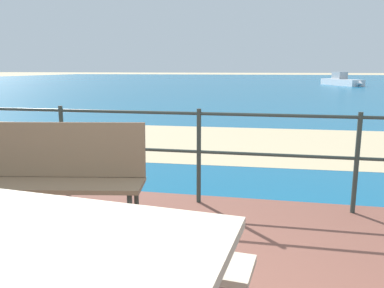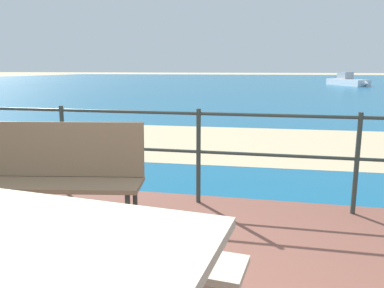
{
  "view_description": "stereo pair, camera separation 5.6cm",
  "coord_description": "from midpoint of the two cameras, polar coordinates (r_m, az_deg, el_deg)",
  "views": [
    {
      "loc": [
        0.66,
        -1.24,
        1.4
      ],
      "look_at": [
        -0.11,
        2.61,
        0.61
      ],
      "focal_mm": 35.74,
      "sensor_mm": 36.0,
      "label": 1
    },
    {
      "loc": [
        0.72,
        -1.23,
        1.4
      ],
      "look_at": [
        -0.11,
        2.61,
        0.61
      ],
      "focal_mm": 35.74,
      "sensor_mm": 36.0,
      "label": 2
    }
  ],
  "objects": [
    {
      "name": "railing_fence",
      "position": [
        3.77,
        0.6,
        0.14
      ],
      "size": [
        5.94,
        0.04,
        0.95
      ],
      "color": "#2D3833",
      "rests_on": "patio_paving"
    },
    {
      "name": "boat_near",
      "position": [
        34.03,
        21.39,
        8.72
      ],
      "size": [
        2.76,
        5.26,
        1.08
      ],
      "rotation": [
        0.0,
        0.0,
        5.08
      ],
      "color": "silver",
      "rests_on": "sea_water"
    },
    {
      "name": "sea_water",
      "position": [
        41.27,
        10.53,
        9.13
      ],
      "size": [
        90.0,
        90.0,
        0.01
      ],
      "primitive_type": "cube",
      "color": "#145B84",
      "rests_on": "ground"
    },
    {
      "name": "beach_strip",
      "position": [
        7.32,
        5.75,
        0.25
      ],
      "size": [
        54.08,
        5.22,
        0.01
      ],
      "primitive_type": "cube",
      "rotation": [
        0.0,
        0.0,
        0.03
      ],
      "color": "tan",
      "rests_on": "ground"
    },
    {
      "name": "park_bench",
      "position": [
        3.36,
        -21.51,
        -3.46
      ],
      "size": [
        1.67,
        0.69,
        0.9
      ],
      "rotation": [
        0.0,
        0.0,
        0.18
      ],
      "color": "#7A6047",
      "rests_on": "patio_paving"
    }
  ]
}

